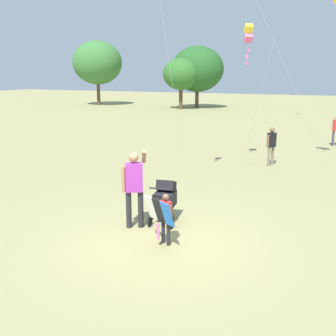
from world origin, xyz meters
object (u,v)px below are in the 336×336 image
Objects in this scene: person_red_shirt at (336,128)px; person_sitting_far at (271,143)px; stroller at (165,197)px; kite_green_novelty at (249,35)px; child_with_butterfly_kite at (164,214)px; person_adult_flyer at (134,183)px.

person_sitting_far is (-2.16, -5.55, -0.00)m from person_red_shirt.
stroller is 0.21× the size of kite_green_novelty.
kite_green_novelty reaches higher than person_red_shirt.
child_with_butterfly_kite is at bearing -66.55° from stroller.
stroller is at bearing -105.42° from person_red_shirt.
stroller is at bearing -100.51° from person_sitting_far.
stroller is (0.49, 0.62, -0.46)m from person_adult_flyer.
stroller is at bearing 113.45° from child_with_butterfly_kite.
person_sitting_far is at bearing -111.28° from person_red_shirt.
person_adult_flyer is 7.81m from person_sitting_far.
kite_green_novelty is at bearing 84.12° from person_adult_flyer.
person_red_shirt is at bearing 68.72° from person_sitting_far.
person_adult_flyer reaches higher than person_red_shirt.
person_red_shirt is at bearing 77.94° from child_with_butterfly_kite.
kite_green_novelty is at bearing -118.95° from person_red_shirt.
child_with_butterfly_kite is at bearing -95.39° from person_sitting_far.
kite_green_novelty reaches higher than person_sitting_far.
child_with_butterfly_kite is 14.04m from person_red_shirt.
person_adult_flyer reaches higher than child_with_butterfly_kite.
person_red_shirt reaches higher than child_with_butterfly_kite.
person_red_shirt is 1.00× the size of person_sitting_far.
person_sitting_far reaches higher than child_with_butterfly_kite.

